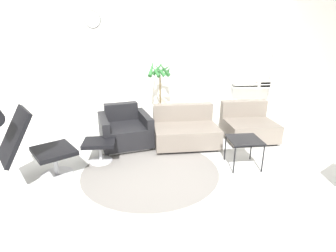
{
  "coord_description": "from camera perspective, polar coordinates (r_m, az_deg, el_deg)",
  "views": [
    {
      "loc": [
        -0.16,
        -3.63,
        1.9
      ],
      "look_at": [
        0.22,
        0.22,
        0.55
      ],
      "focal_mm": 28.0,
      "sensor_mm": 36.0,
      "label": 1
    }
  ],
  "objects": [
    {
      "name": "side_table",
      "position": [
        4.06,
        16.3,
        -3.28
      ],
      "size": [
        0.47,
        0.47,
        0.44
      ],
      "color": "black",
      "rests_on": "ground_plane"
    },
    {
      "name": "ground_plane",
      "position": [
        4.1,
        -2.81,
        -8.39
      ],
      "size": [
        12.0,
        12.0,
        0.0
      ],
      "primitive_type": "plane",
      "color": "silver"
    },
    {
      "name": "couch_low",
      "position": [
        4.78,
        3.73,
        -1.05
      ],
      "size": [
        1.14,
        0.89,
        0.68
      ],
      "rotation": [
        0.0,
        0.0,
        3.16
      ],
      "color": "black",
      "rests_on": "ground_plane"
    },
    {
      "name": "armchair_red",
      "position": [
        4.78,
        -9.38,
        -1.03
      ],
      "size": [
        1.03,
        1.03,
        0.71
      ],
      "rotation": [
        0.0,
        0.0,
        3.38
      ],
      "color": "silver",
      "rests_on": "ground_plane"
    },
    {
      "name": "ottoman",
      "position": [
        4.22,
        -14.65,
        -4.25
      ],
      "size": [
        0.49,
        0.41,
        0.35
      ],
      "color": "#BCBCC1",
      "rests_on": "ground_plane"
    },
    {
      "name": "round_rug",
      "position": [
        3.94,
        -3.82,
        -9.6
      ],
      "size": [
        2.01,
        2.01,
        0.01
      ],
      "color": "slate",
      "rests_on": "ground_plane"
    },
    {
      "name": "lounge_chair",
      "position": [
        3.82,
        -29.11,
        -2.0
      ],
      "size": [
        1.11,
        0.99,
        1.13
      ],
      "rotation": [
        0.0,
        0.0,
        -0.99
      ],
      "color": "#BCBCC1",
      "rests_on": "ground_plane"
    },
    {
      "name": "wall_back",
      "position": [
        6.61,
        -4.44,
        14.82
      ],
      "size": [
        12.0,
        0.09,
        2.8
      ],
      "color": "silver",
      "rests_on": "ground_plane"
    },
    {
      "name": "shelf_unit",
      "position": [
        7.06,
        18.2,
        8.89
      ],
      "size": [
        1.05,
        0.28,
        1.65
      ],
      "color": "#BCBCC1",
      "rests_on": "ground_plane"
    },
    {
      "name": "couch_second",
      "position": [
        5.25,
        16.98,
        -0.02
      ],
      "size": [
        0.92,
        0.89,
        0.68
      ],
      "rotation": [
        0.0,
        0.0,
        3.16
      ],
      "color": "black",
      "rests_on": "ground_plane"
    },
    {
      "name": "potted_plant",
      "position": [
        6.12,
        -1.69,
        7.25
      ],
      "size": [
        0.6,
        0.58,
        1.4
      ],
      "color": "brown",
      "rests_on": "ground_plane"
    }
  ]
}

